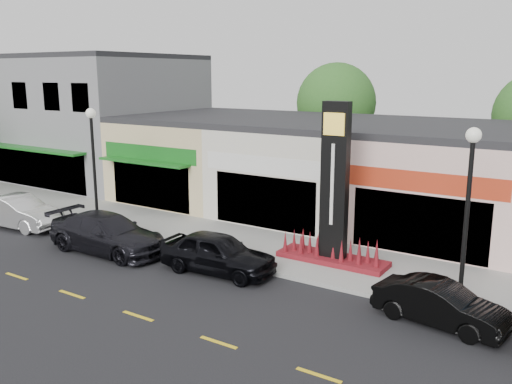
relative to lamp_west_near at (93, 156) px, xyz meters
The scene contains 15 objects.
ground 9.07m from the lamp_west_near, 17.35° to the right, with size 120.00×120.00×0.00m, color black.
sidewalk 8.89m from the lamp_west_near, 13.02° to the left, with size 52.00×4.30×0.15m, color gray.
curb 8.70m from the lamp_west_near, ahead, with size 52.00×0.20×0.15m, color gray.
building_grey_2story 13.45m from the lamp_west_near, 138.08° to the left, with size 12.00×10.95×8.30m.
shop_beige 9.04m from the lamp_west_near, 93.19° to the left, with size 7.00×10.85×4.80m.
shop_cream 11.13m from the lamp_west_near, 54.08° to the left, with size 7.00×10.01×4.80m.
shop_pink_w 16.25m from the lamp_west_near, 33.61° to the left, with size 7.00×10.01×4.80m.
tree_rear_west 17.55m from the lamp_west_near, 76.76° to the left, with size 5.20×5.20×7.83m.
lamp_west_near is the anchor object (origin of this frame).
lamp_east_near 16.00m from the lamp_west_near, ahead, with size 0.44×0.44×5.47m.
pylon_sign 11.19m from the lamp_west_near, ahead, with size 4.20×1.30×6.00m.
car_white_van 4.79m from the lamp_west_near, 156.13° to the right, with size 4.60×1.60×1.51m, color silver.
car_dark_sedan 4.18m from the lamp_west_near, 34.16° to the right, with size 5.34×2.17×1.55m, color black.
car_black_sedan 8.37m from the lamp_west_near, ahead, with size 4.39×1.77×1.50m, color black.
car_black_conv 16.01m from the lamp_west_near, ahead, with size 3.80×1.33×1.25m, color black.
Camera 1 is at (11.11, -13.72, 7.11)m, focal length 38.00 mm.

